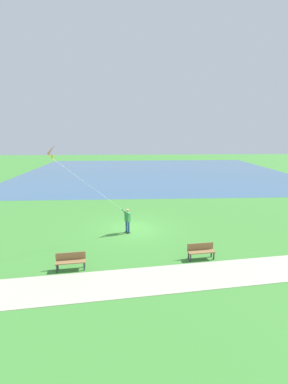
# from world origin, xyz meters

# --- Properties ---
(ground_plane) EXTENTS (120.00, 120.00, 0.00)m
(ground_plane) POSITION_xyz_m (0.00, 0.00, 0.00)
(ground_plane) COLOR #3D7F33
(lake_water) EXTENTS (36.00, 44.00, 0.01)m
(lake_water) POSITION_xyz_m (-26.39, 4.00, 0.00)
(lake_water) COLOR #385B7F
(lake_water) RESTS_ON ground
(walkway_path) EXTENTS (6.05, 32.06, 0.02)m
(walkway_path) POSITION_xyz_m (6.51, 2.00, 0.01)
(walkway_path) COLOR #ADA393
(walkway_path) RESTS_ON ground
(person_kite_flyer) EXTENTS (0.57, 0.61, 1.83)m
(person_kite_flyer) POSITION_xyz_m (0.70, -0.34, 1.05)
(person_kite_flyer) COLOR #232328
(person_kite_flyer) RESTS_ON ground
(flying_kite) EXTENTS (3.51, 3.74, 4.47)m
(flying_kite) POSITION_xyz_m (3.81, -3.96, 5.83)
(flying_kite) COLOR orange
(park_bench_near_walkway) EXTENTS (0.61, 1.54, 0.88)m
(park_bench_near_walkway) POSITION_xyz_m (5.42, -3.16, 0.51)
(park_bench_near_walkway) COLOR olive
(park_bench_near_walkway) RESTS_ON ground
(park_bench_far_walkway) EXTENTS (0.61, 1.54, 0.88)m
(park_bench_far_walkway) POSITION_xyz_m (4.62, 3.80, 0.51)
(park_bench_far_walkway) COLOR olive
(park_bench_far_walkway) RESTS_ON ground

